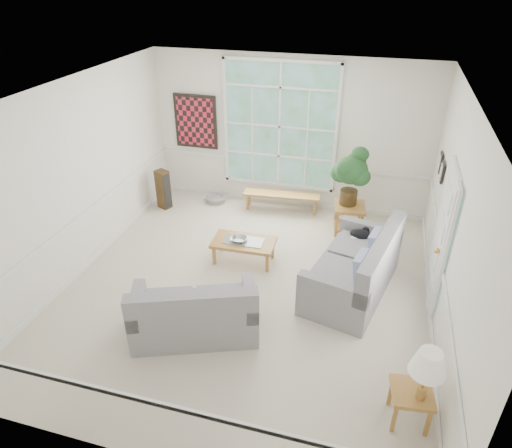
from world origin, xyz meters
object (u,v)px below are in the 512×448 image
(end_table, at_px, (348,219))
(side_table, at_px, (409,405))
(loveseat_front, at_px, (194,305))
(loveseat_right, at_px, (353,262))
(coffee_table, at_px, (244,251))

(end_table, xyz_separation_m, side_table, (1.06, -3.92, -0.05))
(loveseat_front, bearing_deg, side_table, -34.64)
(loveseat_right, height_order, loveseat_front, loveseat_right)
(loveseat_right, height_order, end_table, loveseat_right)
(loveseat_right, relative_size, coffee_table, 1.85)
(loveseat_right, bearing_deg, loveseat_front, -129.21)
(end_table, bearing_deg, loveseat_front, -118.02)
(loveseat_right, xyz_separation_m, loveseat_front, (-1.95, -1.50, -0.07))
(coffee_table, distance_m, end_table, 2.15)
(loveseat_front, bearing_deg, loveseat_right, 16.44)
(loveseat_right, distance_m, side_table, 2.35)
(loveseat_right, distance_m, end_table, 1.78)
(loveseat_front, relative_size, coffee_table, 1.60)
(end_table, distance_m, side_table, 4.06)
(end_table, relative_size, side_table, 1.24)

